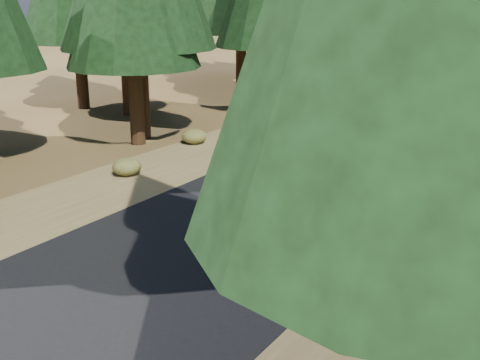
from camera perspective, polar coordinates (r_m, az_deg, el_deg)
name	(u,v)px	position (r m, az deg, el deg)	size (l,w,h in m)	color
ground	(201,248)	(12.61, -3.70, -6.49)	(120.00, 120.00, 0.00)	#422E17
road	(309,186)	(16.63, 6.51, -0.58)	(6.00, 100.00, 0.01)	black
shoulder_l	(177,162)	(19.00, -6.01, 1.70)	(3.20, 100.00, 0.01)	brown
understory_shrubs	(359,164)	(17.99, 11.17, 1.49)	(16.20, 30.29, 0.68)	#474C1E
rider_lead	(254,230)	(12.23, 1.31, -4.76)	(0.99, 1.69, 1.44)	beige
rider_follow	(253,183)	(15.16, 1.29, -0.29)	(0.90, 1.73, 1.48)	#A0170A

